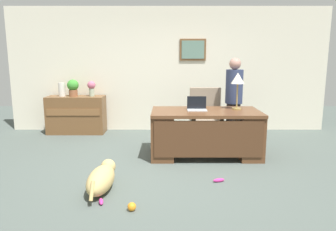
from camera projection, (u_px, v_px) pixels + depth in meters
The scene contains 15 objects.
ground_plane at pixel (168, 168), 4.75m from camera, with size 12.00×12.00×0.00m, color #4C5651.
back_wall at pixel (168, 70), 7.05m from camera, with size 7.00×0.16×2.70m.
desk at pixel (205, 132), 5.28m from camera, with size 1.78×0.93×0.77m.
credenza at pixel (76, 115), 6.88m from camera, with size 1.21×0.50×0.80m.
armchair at pixel (206, 118), 6.15m from camera, with size 0.60×0.59×1.04m.
person_standing at pixel (234, 100), 6.00m from camera, with size 0.32×0.32×1.62m.
dog_lying at pixel (102, 178), 3.96m from camera, with size 0.35×0.91×0.30m.
laptop at pixel (197, 107), 5.28m from camera, with size 0.32×0.22×0.22m.
desk_lamp at pixel (238, 81), 5.29m from camera, with size 0.22×0.22×0.61m.
vase_with_flowers at pixel (91, 87), 6.77m from camera, with size 0.17×0.17×0.33m.
vase_empty at pixel (62, 90), 6.78m from camera, with size 0.15×0.15×0.29m, color silver.
potted_plant at pixel (73, 87), 6.77m from camera, with size 0.24×0.24×0.36m.
dog_toy_ball at pixel (132, 207), 3.45m from camera, with size 0.09×0.09×0.09m, color orange.
dog_toy_bone at pixel (219, 180), 4.24m from camera, with size 0.16×0.05×0.05m, color #D8338C.
dog_toy_plush at pixel (101, 201), 3.62m from camera, with size 0.15×0.05×0.05m, color #D8338C.
Camera 1 is at (0.00, -4.52, 1.66)m, focal length 34.01 mm.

